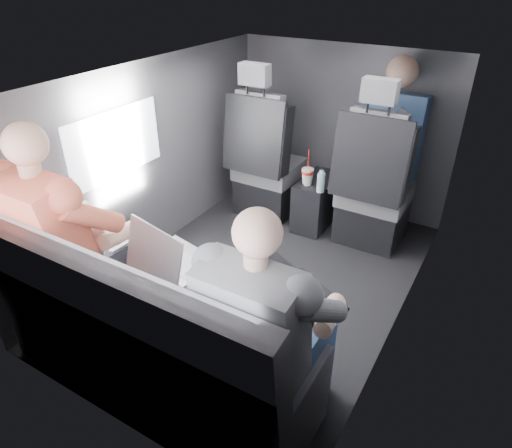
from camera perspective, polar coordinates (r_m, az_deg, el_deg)
The scene contains 20 objects.
floor at distance 3.14m, azimuth 0.76°, elevation -6.89°, with size 2.60×2.60×0.00m, color black.
ceiling at distance 2.56m, azimuth 0.97°, elevation 17.95°, with size 2.60×2.60×0.00m, color #B2B2AD.
panel_left at distance 3.28m, azimuth -13.03°, elevation 7.66°, with size 0.02×2.60×1.35m, color #56565B.
panel_right at distance 2.51m, azimuth 18.93°, elevation -0.59°, with size 0.02×2.60×1.35m, color #56565B.
panel_front at distance 3.88m, azimuth 10.65°, elevation 11.46°, with size 1.80×0.02×1.35m, color #56565B.
panel_back at distance 1.95m, azimuth -18.95°, elevation -10.65°, with size 1.80×0.02×1.35m, color #56565B.
side_window at distance 3.00m, azimuth -17.10°, elevation 9.53°, with size 0.02×0.75×0.42m, color white.
seatbelt at distance 3.15m, azimuth 14.34°, elevation 8.95°, with size 0.05×0.01×0.65m, color black.
front_seat_left at distance 3.76m, azimuth 1.25°, elevation 6.88°, with size 0.52×0.58×1.26m.
front_seat_right at distance 3.45m, azimuth 14.38°, elevation 3.63°, with size 0.52×0.58×1.26m.
center_console at distance 3.70m, azimuth 7.60°, elevation 2.77°, with size 0.24×0.48×0.41m.
rear_bench at distance 2.30m, azimuth -12.97°, elevation -14.41°, with size 1.60×0.57×0.92m.
soda_cup at distance 3.49m, azimuth 6.45°, elevation 6.01°, with size 0.09×0.09×0.28m.
water_bottle at distance 3.39m, azimuth 8.11°, elevation 5.21°, with size 0.06×0.06×0.17m.
laptop_white at distance 2.58m, azimuth -19.01°, elevation -0.82°, with size 0.34×0.32×0.25m.
laptop_silver at distance 2.26m, azimuth -10.69°, elevation -4.23°, with size 0.43×0.41×0.27m.
laptop_black at distance 2.01m, azimuth 5.29°, elevation -8.88°, with size 0.42×0.45×0.25m.
passenger_rear_left at distance 2.50m, azimuth -22.18°, elevation -1.88°, with size 0.55×0.66×1.30m.
passenger_rear_right at distance 1.87m, azimuth 1.79°, elevation -12.75°, with size 0.49×0.61×1.20m.
passenger_front_right at distance 3.55m, azimuth 16.63°, elevation 10.39°, with size 0.43×0.43×0.91m.
Camera 1 is at (1.24, -2.17, 1.90)m, focal length 32.00 mm.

